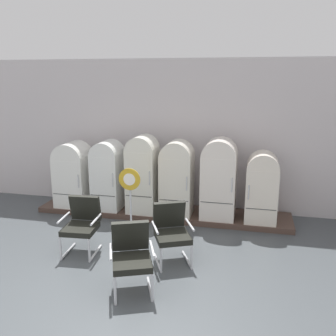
{
  "coord_description": "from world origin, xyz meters",
  "views": [
    {
      "loc": [
        1.82,
        -4.25,
        2.91
      ],
      "look_at": [
        0.19,
        2.75,
        1.12
      ],
      "focal_mm": 39.4,
      "sensor_mm": 36.0,
      "label": 1
    }
  ],
  "objects_px": {
    "armchair_left": "(82,222)",
    "armchair_right": "(171,230)",
    "sign_stand": "(130,207)",
    "refrigerator_1": "(108,173)",
    "refrigerator_2": "(143,172)",
    "refrigerator_5": "(262,185)",
    "refrigerator_4": "(219,176)",
    "armchair_center": "(131,254)",
    "refrigerator_0": "(73,173)",
    "refrigerator_3": "(177,176)"
  },
  "relations": [
    {
      "from": "refrigerator_2",
      "to": "armchair_left",
      "type": "height_order",
      "value": "refrigerator_2"
    },
    {
      "from": "refrigerator_4",
      "to": "armchair_right",
      "type": "xyz_separation_m",
      "value": [
        -0.57,
        -1.83,
        -0.44
      ]
    },
    {
      "from": "sign_stand",
      "to": "refrigerator_1",
      "type": "bearing_deg",
      "value": 128.17
    },
    {
      "from": "refrigerator_2",
      "to": "armchair_left",
      "type": "xyz_separation_m",
      "value": [
        -0.52,
        -1.83,
        -0.45
      ]
    },
    {
      "from": "refrigerator_2",
      "to": "refrigerator_4",
      "type": "distance_m",
      "value": 1.59
    },
    {
      "from": "refrigerator_0",
      "to": "armchair_left",
      "type": "bearing_deg",
      "value": -59.67
    },
    {
      "from": "armchair_left",
      "to": "armchair_right",
      "type": "xyz_separation_m",
      "value": [
        1.54,
        0.03,
        0.0
      ]
    },
    {
      "from": "refrigerator_1",
      "to": "refrigerator_5",
      "type": "distance_m",
      "value": 3.22
    },
    {
      "from": "refrigerator_5",
      "to": "armchair_left",
      "type": "bearing_deg",
      "value": -148.13
    },
    {
      "from": "refrigerator_0",
      "to": "armchair_left",
      "type": "relative_size",
      "value": 1.5
    },
    {
      "from": "refrigerator_2",
      "to": "sign_stand",
      "type": "distance_m",
      "value": 1.19
    },
    {
      "from": "armchair_left",
      "to": "armchair_right",
      "type": "relative_size",
      "value": 1.0
    },
    {
      "from": "refrigerator_2",
      "to": "armchair_left",
      "type": "distance_m",
      "value": 1.96
    },
    {
      "from": "refrigerator_4",
      "to": "refrigerator_5",
      "type": "distance_m",
      "value": 0.85
    },
    {
      "from": "refrigerator_4",
      "to": "refrigerator_1",
      "type": "bearing_deg",
      "value": -179.35
    },
    {
      "from": "armchair_left",
      "to": "armchair_center",
      "type": "distance_m",
      "value": 1.48
    },
    {
      "from": "refrigerator_1",
      "to": "refrigerator_4",
      "type": "relative_size",
      "value": 0.92
    },
    {
      "from": "refrigerator_4",
      "to": "armchair_left",
      "type": "height_order",
      "value": "refrigerator_4"
    },
    {
      "from": "refrigerator_2",
      "to": "armchair_left",
      "type": "relative_size",
      "value": 1.72
    },
    {
      "from": "refrigerator_3",
      "to": "armchair_center",
      "type": "xyz_separation_m",
      "value": [
        -0.08,
        -2.72,
        -0.41
      ]
    },
    {
      "from": "refrigerator_4",
      "to": "armchair_left",
      "type": "xyz_separation_m",
      "value": [
        -2.11,
        -1.86,
        -0.44
      ]
    },
    {
      "from": "armchair_left",
      "to": "refrigerator_2",
      "type": "bearing_deg",
      "value": 74.24
    },
    {
      "from": "refrigerator_1",
      "to": "sign_stand",
      "type": "bearing_deg",
      "value": -51.83
    },
    {
      "from": "refrigerator_0",
      "to": "refrigerator_1",
      "type": "xyz_separation_m",
      "value": [
        0.82,
        -0.03,
        0.05
      ]
    },
    {
      "from": "refrigerator_1",
      "to": "armchair_center",
      "type": "distance_m",
      "value": 3.12
    },
    {
      "from": "refrigerator_1",
      "to": "armchair_left",
      "type": "distance_m",
      "value": 1.89
    },
    {
      "from": "armchair_left",
      "to": "refrigerator_0",
      "type": "bearing_deg",
      "value": 120.33
    },
    {
      "from": "refrigerator_4",
      "to": "armchair_center",
      "type": "relative_size",
      "value": 1.71
    },
    {
      "from": "refrigerator_0",
      "to": "armchair_right",
      "type": "height_order",
      "value": "refrigerator_0"
    },
    {
      "from": "refrigerator_3",
      "to": "refrigerator_5",
      "type": "xyz_separation_m",
      "value": [
        1.7,
        0.02,
        -0.09
      ]
    },
    {
      "from": "refrigerator_0",
      "to": "refrigerator_2",
      "type": "bearing_deg",
      "value": -1.16
    },
    {
      "from": "refrigerator_3",
      "to": "armchair_center",
      "type": "height_order",
      "value": "refrigerator_3"
    },
    {
      "from": "refrigerator_4",
      "to": "sign_stand",
      "type": "bearing_deg",
      "value": -142.2
    },
    {
      "from": "refrigerator_1",
      "to": "armchair_center",
      "type": "relative_size",
      "value": 1.57
    },
    {
      "from": "refrigerator_2",
      "to": "refrigerator_5",
      "type": "xyz_separation_m",
      "value": [
        2.44,
        0.0,
        -0.13
      ]
    },
    {
      "from": "refrigerator_3",
      "to": "sign_stand",
      "type": "relative_size",
      "value": 1.17
    },
    {
      "from": "refrigerator_3",
      "to": "sign_stand",
      "type": "distance_m",
      "value": 1.32
    },
    {
      "from": "refrigerator_0",
      "to": "refrigerator_5",
      "type": "xyz_separation_m",
      "value": [
        4.04,
        -0.03,
        -0.01
      ]
    },
    {
      "from": "refrigerator_0",
      "to": "refrigerator_2",
      "type": "relative_size",
      "value": 0.87
    },
    {
      "from": "refrigerator_0",
      "to": "refrigerator_5",
      "type": "bearing_deg",
      "value": -0.4
    },
    {
      "from": "armchair_left",
      "to": "sign_stand",
      "type": "height_order",
      "value": "sign_stand"
    },
    {
      "from": "refrigerator_2",
      "to": "sign_stand",
      "type": "bearing_deg",
      "value": -84.73
    },
    {
      "from": "refrigerator_1",
      "to": "armchair_left",
      "type": "relative_size",
      "value": 1.57
    },
    {
      "from": "refrigerator_3",
      "to": "refrigerator_5",
      "type": "height_order",
      "value": "refrigerator_3"
    },
    {
      "from": "refrigerator_5",
      "to": "armchair_right",
      "type": "bearing_deg",
      "value": -128.18
    },
    {
      "from": "armchair_left",
      "to": "armchair_right",
      "type": "bearing_deg",
      "value": 1.27
    },
    {
      "from": "armchair_right",
      "to": "armchair_center",
      "type": "relative_size",
      "value": 1.0
    },
    {
      "from": "refrigerator_5",
      "to": "armchair_center",
      "type": "distance_m",
      "value": 3.28
    },
    {
      "from": "refrigerator_1",
      "to": "sign_stand",
      "type": "relative_size",
      "value": 1.12
    },
    {
      "from": "refrigerator_2",
      "to": "armchair_right",
      "type": "distance_m",
      "value": 2.11
    }
  ]
}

